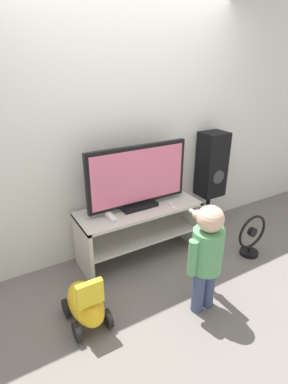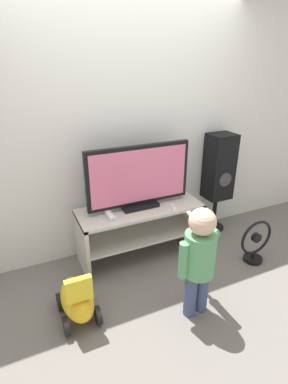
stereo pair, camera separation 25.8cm
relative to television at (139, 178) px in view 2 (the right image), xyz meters
name	(u,v)px [view 2 (the right image)]	position (x,y,z in m)	size (l,w,h in m)	color
ground_plane	(150,267)	(0.00, -0.26, -0.89)	(16.00, 16.00, 0.00)	slate
wall_back	(127,130)	(0.00, 0.30, 0.41)	(10.00, 0.06, 2.60)	silver
tv_stand	(140,224)	(0.00, -0.02, -0.51)	(1.27, 0.48, 0.58)	beige
television	(139,178)	(0.00, 0.00, 0.00)	(1.07, 0.20, 0.64)	black
game_console	(110,216)	(-0.35, -0.10, -0.29)	(0.05, 0.19, 0.04)	white
remote_primary	(173,207)	(0.30, -0.18, -0.30)	(0.07, 0.13, 0.03)	white
child	(199,254)	(0.09, -0.93, -0.32)	(0.37, 0.53, 0.97)	#3F4C72
speaker_tower	(219,169)	(1.07, 0.12, -0.11)	(0.30, 0.27, 1.20)	black
floor_fan	(255,243)	(1.04, -0.61, -0.68)	(0.39, 0.20, 0.47)	black
ride_on_toy	(77,299)	(-0.81, -0.60, -0.71)	(0.29, 0.50, 0.49)	gold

